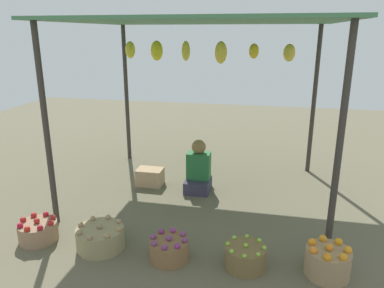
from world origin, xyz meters
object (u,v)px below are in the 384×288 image
basket_potatoes (100,238)px  basket_oranges (328,261)px  vendor_person (198,171)px  wooden_crate_near_vendor (150,177)px  basket_limes (245,257)px  basket_red_apples (38,231)px  basket_purple_onions (169,249)px

basket_potatoes → basket_oranges: 2.37m
vendor_person → wooden_crate_near_vendor: 0.79m
basket_limes → wooden_crate_near_vendor: size_ratio=1.05×
basket_oranges → wooden_crate_near_vendor: size_ratio=1.08×
basket_red_apples → wooden_crate_near_vendor: size_ratio=1.09×
vendor_person → basket_red_apples: size_ratio=1.81×
vendor_person → wooden_crate_near_vendor: vendor_person is taller
basket_red_apples → basket_limes: 2.34m
basket_purple_onions → basket_potatoes: bearing=176.5°
basket_purple_onions → basket_limes: size_ratio=1.00×
basket_red_apples → basket_oranges: (3.13, 0.03, 0.03)m
basket_red_apples → basket_oranges: basket_oranges is taller
basket_red_apples → basket_limes: (2.34, -0.01, -0.00)m
vendor_person → basket_limes: bearing=-64.9°
basket_potatoes → basket_oranges: (2.37, 0.02, 0.02)m
basket_limes → wooden_crate_near_vendor: (-1.60, 1.81, 0.01)m
vendor_person → basket_limes: vendor_person is taller
basket_red_apples → vendor_person: bearing=49.4°
basket_red_apples → wooden_crate_near_vendor: 1.94m
vendor_person → wooden_crate_near_vendor: (-0.77, 0.04, -0.17)m
basket_red_apples → basket_potatoes: size_ratio=0.83×
basket_red_apples → basket_potatoes: (0.76, 0.01, 0.00)m
basket_red_apples → basket_potatoes: bearing=0.7°
vendor_person → basket_red_apples: 2.33m
vendor_person → basket_potatoes: 1.92m
basket_potatoes → basket_limes: basket_potatoes is taller
basket_potatoes → basket_limes: bearing=-0.8°
vendor_person → basket_red_apples: bearing=-130.6°
basket_red_apples → basket_purple_onions: bearing=-1.5°
basket_purple_onions → wooden_crate_near_vendor: size_ratio=1.04×
basket_limes → wooden_crate_near_vendor: 2.42m
basket_potatoes → basket_limes: 1.58m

